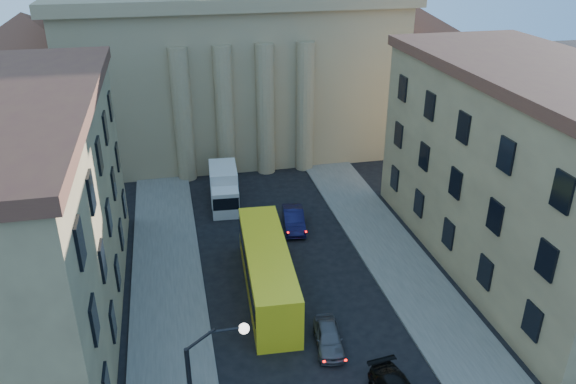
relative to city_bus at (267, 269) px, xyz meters
name	(u,v)px	position (x,y,z in m)	size (l,w,h in m)	color
sidewalk_left	(170,344)	(-6.74, -4.03, -1.80)	(5.00, 60.00, 0.15)	#56554F
sidewalk_right	(431,306)	(10.26, -4.03, -1.80)	(5.00, 60.00, 0.15)	#56554F
church	(227,33)	(1.76, 33.44, 10.00)	(68.02, 28.76, 36.60)	#937E5B
building_left	(9,221)	(-15.24, -0.03, 5.55)	(11.60, 26.60, 14.70)	tan
building_right	(529,171)	(18.76, -0.03, 5.55)	(11.60, 26.60, 14.70)	tan
car_right_far	(329,337)	(2.56, -6.21, -1.21)	(1.57, 3.90, 1.33)	#4D4D52
car_right_distant	(294,219)	(3.81, 8.53, -1.10)	(1.65, 4.74, 1.56)	black
city_bus	(267,269)	(0.00, 0.00, 0.00)	(3.58, 12.54, 3.49)	yellow
box_truck	(224,188)	(-1.31, 14.15, -0.30)	(2.75, 6.18, 3.32)	silver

